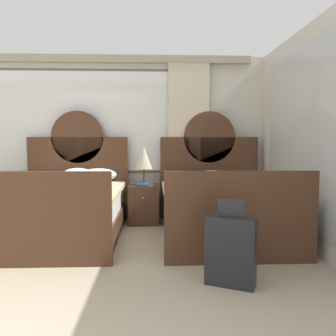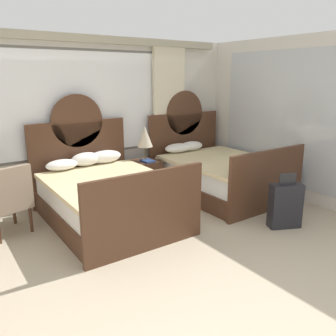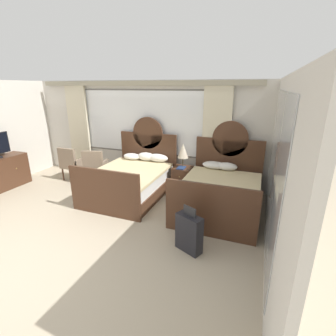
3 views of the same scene
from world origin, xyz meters
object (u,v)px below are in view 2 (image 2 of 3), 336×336
at_px(nightstand_between_beds, 145,177).
at_px(suitcase_on_floor, 285,205).
at_px(bed_near_window, 107,196).
at_px(bed_near_mirror, 218,173).
at_px(table_lamp_on_nightstand, 145,137).
at_px(armchair_by_window_left, 7,198).
at_px(book_on_nightstand, 148,161).

relative_size(nightstand_between_beds, suitcase_on_floor, 0.78).
bearing_deg(bed_near_window, bed_near_mirror, -0.26).
distance_m(bed_near_window, nightstand_between_beds, 1.29).
distance_m(bed_near_mirror, suitcase_on_floor, 1.63).
height_order(nightstand_between_beds, table_lamp_on_nightstand, table_lamp_on_nightstand).
xyz_separation_m(bed_near_window, nightstand_between_beds, (1.08, 0.71, -0.08)).
xyz_separation_m(bed_near_window, armchair_by_window_left, (-1.27, 0.31, 0.13)).
bearing_deg(bed_near_window, table_lamp_on_nightstand, 32.96).
distance_m(bed_near_window, table_lamp_on_nightstand, 1.45).
bearing_deg(suitcase_on_floor, bed_near_mirror, 82.27).
bearing_deg(bed_near_window, nightstand_between_beds, 33.19).
relative_size(table_lamp_on_nightstand, book_on_nightstand, 2.35).
distance_m(nightstand_between_beds, book_on_nightstand, 0.33).
height_order(table_lamp_on_nightstand, suitcase_on_floor, table_lamp_on_nightstand).
bearing_deg(armchair_by_window_left, bed_near_window, -13.63).
height_order(bed_near_window, book_on_nightstand, bed_near_window).
distance_m(nightstand_between_beds, armchair_by_window_left, 2.39).
bearing_deg(armchair_by_window_left, table_lamp_on_nightstand, 9.52).
height_order(nightstand_between_beds, book_on_nightstand, book_on_nightstand).
xyz_separation_m(book_on_nightstand, armchair_by_window_left, (-2.34, -0.30, -0.11)).
xyz_separation_m(bed_near_mirror, armchair_by_window_left, (-3.42, 0.32, 0.14)).
bearing_deg(book_on_nightstand, bed_near_mirror, -29.97).
xyz_separation_m(bed_near_mirror, table_lamp_on_nightstand, (-1.07, 0.71, 0.66)).
xyz_separation_m(bed_near_window, bed_near_mirror, (2.15, -0.01, -0.00)).
xyz_separation_m(bed_near_mirror, suitcase_on_floor, (-0.22, -1.61, -0.06)).
relative_size(bed_near_mirror, suitcase_on_floor, 2.77).
relative_size(bed_near_window, armchair_by_window_left, 2.28).
bearing_deg(nightstand_between_beds, table_lamp_on_nightstand, -34.69).
xyz_separation_m(bed_near_mirror, book_on_nightstand, (-1.08, 0.62, 0.25)).
bearing_deg(nightstand_between_beds, armchair_by_window_left, -170.39).
xyz_separation_m(bed_near_window, book_on_nightstand, (1.07, 0.61, 0.24)).
distance_m(armchair_by_window_left, suitcase_on_floor, 3.75).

